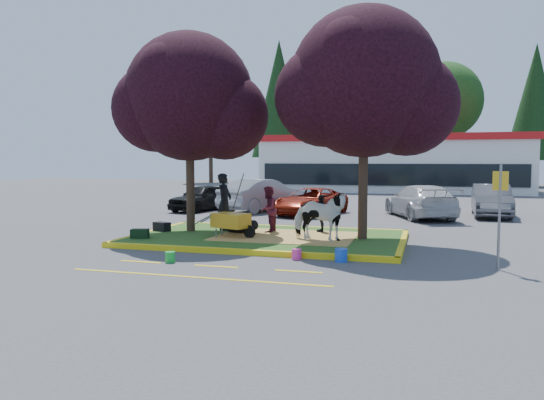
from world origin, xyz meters
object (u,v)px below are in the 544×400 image
(handler, at_px, (224,202))
(wheelbarrow, at_px, (231,221))
(bucket_blue, at_px, (341,255))
(car_black, at_px, (202,198))
(calf, at_px, (238,226))
(car_silver, at_px, (262,195))
(bucket_pink, at_px, (297,254))
(sign_post, at_px, (500,205))
(cow, at_px, (319,216))
(bucket_green, at_px, (170,257))

(handler, xyz_separation_m, wheelbarrow, (0.85, -1.60, -0.44))
(bucket_blue, bearing_deg, car_black, 127.95)
(calf, xyz_separation_m, car_silver, (-1.87, 8.55, 0.39))
(handler, distance_m, bucket_pink, 5.14)
(calf, height_order, sign_post, sign_post)
(wheelbarrow, bearing_deg, handler, 136.63)
(calf, height_order, handler, handler)
(sign_post, height_order, car_silver, sign_post)
(sign_post, bearing_deg, calf, 178.11)
(cow, height_order, bucket_green, cow)
(handler, height_order, bucket_blue, handler)
(car_silver, bearing_deg, bucket_pink, 135.08)
(calf, relative_size, car_black, 0.29)
(bucket_blue, xyz_separation_m, car_black, (-8.66, 11.10, 0.48))
(calf, height_order, bucket_blue, calf)
(bucket_blue, distance_m, car_black, 14.09)
(car_silver, bearing_deg, calf, 126.02)
(sign_post, bearing_deg, car_silver, 149.00)
(cow, bearing_deg, wheelbarrow, 101.48)
(handler, relative_size, bucket_green, 7.21)
(bucket_green, bearing_deg, cow, 48.62)
(calf, bearing_deg, bucket_green, -96.79)
(calf, bearing_deg, wheelbarrow, -86.33)
(wheelbarrow, bearing_deg, car_black, 137.69)
(wheelbarrow, distance_m, bucket_green, 3.43)
(cow, bearing_deg, bucket_blue, -145.45)
(cow, distance_m, wheelbarrow, 2.71)
(cow, relative_size, handler, 0.91)
(bucket_green, bearing_deg, car_silver, 97.49)
(wheelbarrow, bearing_deg, car_silver, 120.66)
(cow, bearing_deg, bucket_pink, -173.49)
(bucket_green, bearing_deg, bucket_pink, 23.46)
(cow, xyz_separation_m, sign_post, (4.57, -2.08, 0.60))
(cow, distance_m, bucket_pink, 2.31)
(bucket_green, bearing_deg, bucket_blue, 17.32)
(car_silver, bearing_deg, handler, 122.03)
(cow, height_order, bucket_blue, cow)
(bucket_pink, bearing_deg, handler, 132.47)
(sign_post, xyz_separation_m, bucket_pink, (-4.72, -0.10, -1.36))
(bucket_blue, relative_size, car_black, 0.09)
(bucket_green, distance_m, bucket_blue, 4.20)
(car_silver, bearing_deg, bucket_green, 121.15)
(handler, relative_size, car_black, 0.50)
(wheelbarrow, bearing_deg, cow, 19.94)
(handler, bearing_deg, cow, -111.55)
(bucket_green, distance_m, car_silver, 13.04)
(sign_post, distance_m, car_silver, 14.85)
(cow, bearing_deg, car_silver, 36.73)
(wheelbarrow, relative_size, bucket_pink, 7.37)
(calf, xyz_separation_m, bucket_green, (-0.18, -4.36, -0.26))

